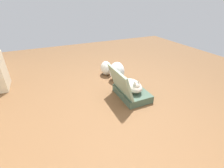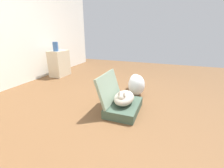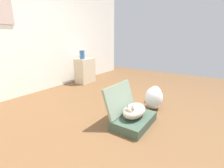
% 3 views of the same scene
% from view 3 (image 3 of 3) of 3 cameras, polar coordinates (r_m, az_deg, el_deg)
% --- Properties ---
extents(ground_plane, '(7.68, 7.68, 0.00)m').
position_cam_3_polar(ground_plane, '(2.56, 2.23, -11.58)').
color(ground_plane, brown).
rests_on(ground_plane, ground).
extents(wall_back, '(6.40, 0.15, 2.60)m').
position_cam_3_polar(wall_back, '(3.95, -27.78, 15.97)').
color(wall_back, silver).
rests_on(wall_back, ground).
extents(suitcase_base, '(0.66, 0.44, 0.13)m').
position_cam_3_polar(suitcase_base, '(2.33, 7.88, -12.92)').
color(suitcase_base, '#384C3D').
rests_on(suitcase_base, ground).
extents(suitcase_lid, '(0.66, 0.17, 0.43)m').
position_cam_3_polar(suitcase_lid, '(2.31, 2.85, -5.34)').
color(suitcase_lid, gray).
rests_on(suitcase_lid, suitcase_base).
extents(cat, '(0.52, 0.28, 0.24)m').
position_cam_3_polar(cat, '(2.25, 7.92, -9.53)').
color(cat, '#B2A899').
rests_on(cat, suitcase_base).
extents(plastic_bag_white, '(0.32, 0.30, 0.39)m').
position_cam_3_polar(plastic_bag_white, '(2.84, 14.90, -4.95)').
color(plastic_bag_white, silver).
rests_on(plastic_bag_white, ground).
extents(plastic_bag_clear, '(0.30, 0.24, 0.31)m').
position_cam_3_polar(plastic_bag_clear, '(3.19, 15.24, -3.43)').
color(plastic_bag_clear, silver).
rests_on(plastic_bag_clear, ground).
extents(side_table, '(0.50, 0.34, 0.67)m').
position_cam_3_polar(side_table, '(4.45, -9.73, 4.79)').
color(side_table, beige).
rests_on(side_table, ground).
extents(vase_tall, '(0.13, 0.13, 0.23)m').
position_cam_3_polar(vase_tall, '(4.27, -10.76, 10.33)').
color(vase_tall, '#38609E').
rests_on(vase_tall, side_table).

